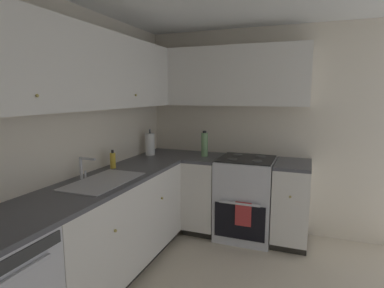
# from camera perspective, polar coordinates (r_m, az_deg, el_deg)

# --- Properties ---
(wall_back) EXTENTS (3.98, 0.05, 2.40)m
(wall_back) POSITION_cam_1_polar(r_m,az_deg,el_deg) (2.68, -26.28, -1.29)
(wall_back) COLOR beige
(wall_back) RESTS_ON ground_plane
(wall_right) EXTENTS (0.05, 3.26, 2.40)m
(wall_right) POSITION_cam_1_polar(r_m,az_deg,el_deg) (3.79, 15.44, 2.10)
(wall_right) COLOR beige
(wall_right) RESTS_ON ground_plane
(lower_cabinets_back) EXTENTS (1.79, 0.62, 0.88)m
(lower_cabinets_back) POSITION_cam_1_polar(r_m,az_deg,el_deg) (3.01, -14.47, -14.63)
(lower_cabinets_back) COLOR silver
(lower_cabinets_back) RESTS_ON ground_plane
(countertop_back) EXTENTS (2.99, 0.60, 0.03)m
(countertop_back) POSITION_cam_1_polar(r_m,az_deg,el_deg) (2.86, -14.81, -6.28)
(countertop_back) COLOR #4C4C51
(countertop_back) RESTS_ON lower_cabinets_back
(lower_cabinets_right) EXTENTS (0.62, 1.37, 0.88)m
(lower_cabinets_right) POSITION_cam_1_polar(r_m,az_deg,el_deg) (3.69, 9.89, -9.99)
(lower_cabinets_right) COLOR silver
(lower_cabinets_right) RESTS_ON ground_plane
(countertop_right) EXTENTS (0.60, 1.37, 0.03)m
(countertop_right) POSITION_cam_1_polar(r_m,az_deg,el_deg) (3.56, 10.08, -3.08)
(countertop_right) COLOR #4C4C51
(countertop_right) RESTS_ON lower_cabinets_right
(oven_range) EXTENTS (0.68, 0.62, 1.07)m
(oven_range) POSITION_cam_1_polar(r_m,az_deg,el_deg) (3.70, 9.83, -9.59)
(oven_range) COLOR silver
(oven_range) RESTS_ON ground_plane
(upper_cabinets_back) EXTENTS (2.67, 0.34, 0.66)m
(upper_cabinets_back) POSITION_cam_1_polar(r_m,az_deg,el_deg) (2.73, -20.09, 12.85)
(upper_cabinets_back) COLOR silver
(upper_cabinets_right) EXTENTS (0.32, 1.92, 0.66)m
(upper_cabinets_right) POSITION_cam_1_polar(r_m,az_deg,el_deg) (3.70, 5.80, 12.20)
(upper_cabinets_right) COLOR silver
(sink) EXTENTS (0.71, 0.40, 0.10)m
(sink) POSITION_cam_1_polar(r_m,az_deg,el_deg) (2.74, -15.86, -7.44)
(sink) COLOR #B7B7BC
(sink) RESTS_ON countertop_back
(faucet) EXTENTS (0.07, 0.16, 0.19)m
(faucet) POSITION_cam_1_polar(r_m,az_deg,el_deg) (2.84, -19.29, -3.80)
(faucet) COLOR silver
(faucet) RESTS_ON countertop_back
(soap_bottle) EXTENTS (0.06, 0.06, 0.18)m
(soap_bottle) POSITION_cam_1_polar(r_m,az_deg,el_deg) (3.18, -14.33, -2.90)
(soap_bottle) COLOR gold
(soap_bottle) RESTS_ON countertop_back
(paper_towel_roll) EXTENTS (0.11, 0.11, 0.32)m
(paper_towel_roll) POSITION_cam_1_polar(r_m,az_deg,el_deg) (3.77, -7.71, -0.04)
(paper_towel_roll) COLOR white
(paper_towel_roll) RESTS_ON countertop_back
(oil_bottle) EXTENTS (0.08, 0.08, 0.30)m
(oil_bottle) POSITION_cam_1_polar(r_m,az_deg,el_deg) (3.66, 2.31, -0.06)
(oil_bottle) COLOR #729E66
(oil_bottle) RESTS_ON countertop_right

